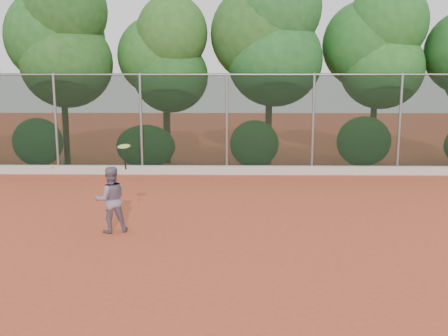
{
  "coord_description": "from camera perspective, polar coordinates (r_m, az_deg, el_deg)",
  "views": [
    {
      "loc": [
        0.19,
        -10.38,
        3.26
      ],
      "look_at": [
        0.0,
        1.0,
        1.25
      ],
      "focal_mm": 40.0,
      "sensor_mm": 36.0,
      "label": 1
    }
  ],
  "objects": [
    {
      "name": "foliage_backdrop",
      "position": [
        19.41,
        -1.26,
        13.39
      ],
      "size": [
        23.7,
        3.63,
        7.55
      ],
      "color": "#462D1B",
      "rests_on": "ground"
    },
    {
      "name": "ground",
      "position": [
        10.88,
        -0.09,
        -7.42
      ],
      "size": [
        80.0,
        80.0,
        0.0
      ],
      "primitive_type": "plane",
      "color": "#BD4A2C",
      "rests_on": "ground"
    },
    {
      "name": "tennis_player",
      "position": [
        11.04,
        -12.83,
        -3.53
      ],
      "size": [
        0.85,
        0.76,
        1.44
      ],
      "primitive_type": "imported",
      "rotation": [
        0.0,
        0.0,
        3.52
      ],
      "color": "slate",
      "rests_on": "ground"
    },
    {
      "name": "concrete_curb",
      "position": [
        17.48,
        0.31,
        -0.23
      ],
      "size": [
        24.0,
        0.2,
        0.3
      ],
      "primitive_type": "cube",
      "color": "beige",
      "rests_on": "ground"
    },
    {
      "name": "tennis_ball_in_flight",
      "position": [
        10.89,
        -18.99,
        0.15
      ],
      "size": [
        0.07,
        0.07,
        0.07
      ],
      "color": "#ABC72D",
      "rests_on": "ground"
    },
    {
      "name": "chainlink_fence",
      "position": [
        17.44,
        0.33,
        5.41
      ],
      "size": [
        24.09,
        0.09,
        3.5
      ],
      "color": "black",
      "rests_on": "ground"
    },
    {
      "name": "tennis_racket",
      "position": [
        10.6,
        -11.36,
        2.21
      ],
      "size": [
        0.34,
        0.34,
        0.56
      ],
      "color": "black",
      "rests_on": "ground"
    }
  ]
}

